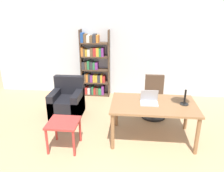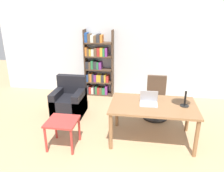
% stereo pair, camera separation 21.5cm
% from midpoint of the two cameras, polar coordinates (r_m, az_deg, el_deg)
% --- Properties ---
extents(wall_back, '(8.00, 0.06, 2.70)m').
position_cam_midpoint_polar(wall_back, '(6.27, 6.86, 9.49)').
color(wall_back, silver).
rests_on(wall_back, ground_plane).
extents(desk, '(1.60, 0.98, 0.75)m').
position_cam_midpoint_polar(desk, '(4.23, 12.09, -5.83)').
color(desk, olive).
rests_on(desk, ground_plane).
extents(laptop, '(0.33, 0.26, 0.26)m').
position_cam_midpoint_polar(laptop, '(4.17, 11.03, -3.94)').
color(laptop, '#B2B2B7').
rests_on(laptop, desk).
extents(table_lamp, '(0.35, 0.35, 0.54)m').
position_cam_midpoint_polar(table_lamp, '(4.13, 20.44, 0.57)').
color(table_lamp, black).
rests_on(table_lamp, desk).
extents(office_chair, '(0.59, 0.59, 0.98)m').
position_cam_midpoint_polar(office_chair, '(5.25, 12.52, -3.71)').
color(office_chair, black).
rests_on(office_chair, ground_plane).
extents(side_table_blue, '(0.55, 0.53, 0.54)m').
position_cam_midpoint_polar(side_table_blue, '(4.12, -11.37, -9.95)').
color(side_table_blue, '#B2332D').
rests_on(side_table_blue, ground_plane).
extents(armchair, '(0.71, 0.74, 0.91)m').
position_cam_midpoint_polar(armchair, '(5.37, -9.94, -4.15)').
color(armchair, black).
rests_on(armchair, ground_plane).
extents(bookshelf, '(0.82, 0.28, 1.90)m').
position_cam_midpoint_polar(bookshelf, '(6.31, -2.89, 5.21)').
color(bookshelf, '#4C3828').
rests_on(bookshelf, ground_plane).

